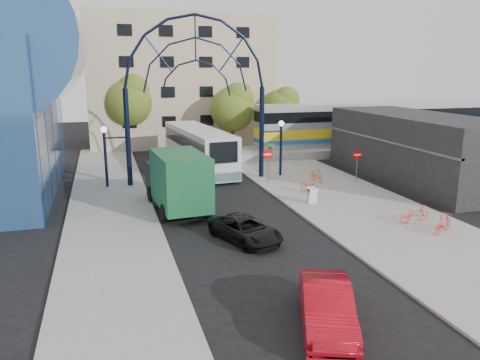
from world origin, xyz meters
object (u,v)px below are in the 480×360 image
object	(u,v)px
stop_sign	(268,157)
bike_far_b	(443,223)
do_not_enter_sign	(357,158)
tree_north_c	(282,107)
red_sedan	(327,306)
tree_north_b	(129,99)
bike_near_b	(317,174)
bike_far_a	(415,214)
bike_near_a	(310,186)
street_name_sign	(270,154)
gateway_arch	(196,65)
tree_north_a	(234,107)
green_truck	(177,180)
sandwich_board	(312,194)
city_bus	(199,148)
black_suv	(245,229)
train_car	(376,124)

from	to	relation	value
stop_sign	bike_far_b	size ratio (longest dim) A/B	1.50
do_not_enter_sign	tree_north_c	xyz separation A→B (m)	(1.12, 17.93, 2.30)
red_sedan	bike_far_b	bearing A→B (deg)	53.41
tree_north_b	bike_far_b	world-z (taller)	tree_north_b
bike_near_b	bike_far_a	distance (m)	10.35
bike_near_a	bike_far_b	xyz separation A→B (m)	(3.25, -9.13, 0.02)
street_name_sign	bike_far_b	distance (m)	14.29
gateway_arch	stop_sign	xyz separation A→B (m)	(4.80, -2.00, -6.56)
street_name_sign	bike_far_a	xyz separation A→B (m)	(4.20, -11.60, -1.53)
tree_north_a	tree_north_b	size ratio (longest dim) A/B	0.88
gateway_arch	green_truck	distance (m)	9.78
bike_far_b	do_not_enter_sign	bearing A→B (deg)	-31.48
red_sedan	street_name_sign	bearing A→B (deg)	95.58
sandwich_board	red_sedan	size ratio (longest dim) A/B	0.22
do_not_enter_sign	tree_north_a	distance (m)	16.86
bike_near_b	bike_far_a	world-z (taller)	bike_near_b
tree_north_c	green_truck	world-z (taller)	tree_north_c
red_sedan	tree_north_b	bearing A→B (deg)	116.26
tree_north_c	green_truck	distance (m)	25.37
city_bus	tree_north_a	bearing A→B (deg)	50.18
green_truck	black_suv	xyz separation A→B (m)	(2.37, -6.29, -1.20)
tree_north_b	bike_near_b	bearing A→B (deg)	-56.50
do_not_enter_sign	sandwich_board	bearing A→B (deg)	-143.32
train_car	bike_near_a	world-z (taller)	train_car
street_name_sign	tree_north_c	distance (m)	16.95
tree_north_a	bike_near_a	distance (m)	18.10
tree_north_a	city_bus	world-z (taller)	tree_north_a
train_car	bike_near_a	bearing A→B (deg)	-134.53
tree_north_b	red_sedan	bearing A→B (deg)	-84.07
bike_far_a	bike_near_b	bearing A→B (deg)	0.84
street_name_sign	red_sedan	distance (m)	20.54
gateway_arch	bike_far_b	xyz separation A→B (m)	(9.74, -14.86, -7.94)
green_truck	bike_near_a	bearing A→B (deg)	1.23
tree_north_a	black_suv	world-z (taller)	tree_north_a
black_suv	red_sedan	xyz separation A→B (m)	(0.22, -8.35, 0.15)
stop_sign	do_not_enter_sign	size ratio (longest dim) A/B	1.01
sandwich_board	tree_north_c	distance (m)	23.17
tree_north_a	bike_far_a	world-z (taller)	tree_north_a
gateway_arch	bike_far_b	bearing A→B (deg)	-56.75
street_name_sign	green_truck	xyz separation A→B (m)	(-7.81, -5.18, -0.33)
tree_north_b	bike_far_a	bearing A→B (deg)	-65.35
black_suv	gateway_arch	bearing A→B (deg)	68.94
stop_sign	street_name_sign	size ratio (longest dim) A/B	0.89
street_name_sign	sandwich_board	bearing A→B (deg)	-86.54
do_not_enter_sign	street_name_sign	world-z (taller)	street_name_sign
bike_near_a	street_name_sign	bearing A→B (deg)	89.95
train_car	tree_north_a	bearing A→B (deg)	164.20
green_truck	red_sedan	bearing A→B (deg)	-84.09
bike_near_a	bike_far_a	xyz separation A→B (m)	(2.90, -7.27, 0.00)
red_sedan	train_car	bearing A→B (deg)	75.92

